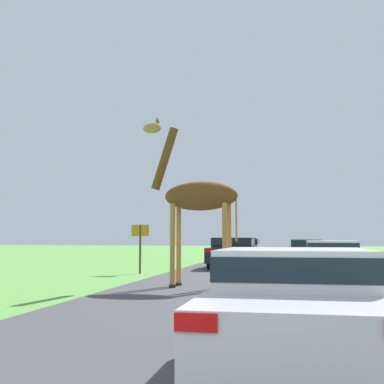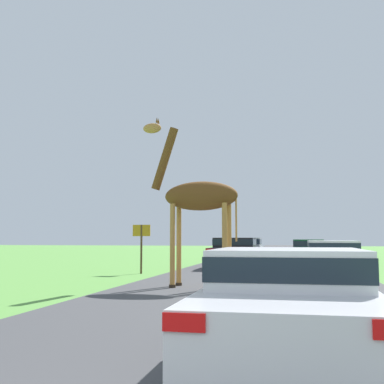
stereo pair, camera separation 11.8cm
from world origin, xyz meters
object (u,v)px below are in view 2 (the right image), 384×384
(giraffe_near_road, at_px, (197,198))
(car_far_ahead, at_px, (333,257))
(car_lead_maroon, at_px, (289,300))
(car_queue_left, at_px, (235,251))
(car_queue_right, at_px, (308,250))
(car_verge_right, at_px, (247,248))
(sign_post, at_px, (141,240))

(giraffe_near_road, xyz_separation_m, car_far_ahead, (4.02, 4.63, -1.81))
(car_lead_maroon, bearing_deg, car_queue_left, 98.77)
(giraffe_near_road, xyz_separation_m, car_queue_left, (0.03, 8.87, -1.76))
(car_lead_maroon, relative_size, car_far_ahead, 0.91)
(giraffe_near_road, height_order, car_far_ahead, giraffe_near_road)
(car_queue_right, xyz_separation_m, car_verge_right, (-3.63, 3.47, 0.05))
(giraffe_near_road, distance_m, car_queue_left, 9.04)
(car_far_ahead, bearing_deg, giraffe_near_road, -130.95)
(car_far_ahead, height_order, car_verge_right, car_verge_right)
(car_verge_right, height_order, sign_post, sign_post)
(car_queue_right, xyz_separation_m, sign_post, (-6.53, -9.00, 0.62))
(car_queue_right, bearing_deg, car_queue_left, -125.99)
(car_lead_maroon, xyz_separation_m, car_verge_right, (-2.79, 24.76, 0.05))
(car_far_ahead, relative_size, sign_post, 2.47)
(giraffe_near_road, height_order, car_verge_right, giraffe_near_road)
(car_far_ahead, bearing_deg, sign_post, -179.37)
(car_queue_right, distance_m, car_far_ahead, 8.94)
(sign_post, bearing_deg, car_queue_left, 54.05)
(car_queue_left, relative_size, car_verge_right, 1.09)
(giraffe_near_road, xyz_separation_m, car_lead_maroon, (2.59, -7.74, -1.82))
(giraffe_near_road, distance_m, car_queue_right, 14.10)
(giraffe_near_road, bearing_deg, car_verge_right, 4.45)
(car_queue_right, height_order, car_verge_right, car_verge_right)
(car_lead_maroon, distance_m, car_far_ahead, 12.45)
(car_queue_right, bearing_deg, sign_post, -125.97)
(car_far_ahead, bearing_deg, car_lead_maroon, -96.59)
(car_verge_right, bearing_deg, sign_post, -103.09)
(car_lead_maroon, distance_m, sign_post, 13.56)
(car_queue_left, bearing_deg, giraffe_near_road, -90.17)
(car_lead_maroon, bearing_deg, car_verge_right, 96.43)
(car_lead_maroon, relative_size, car_queue_left, 0.96)
(car_verge_right, distance_m, sign_post, 12.82)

